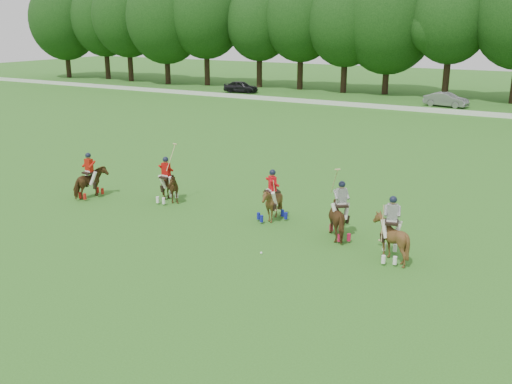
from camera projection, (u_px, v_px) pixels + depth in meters
The scene contains 11 objects.
ground at pixel (152, 251), 20.56m from camera, with size 180.00×180.00×0.00m, color #31681D.
tree_line at pixel (455, 19), 58.05m from camera, with size 117.98×14.32×14.75m.
boundary_rail at pixel (421, 109), 52.12m from camera, with size 120.00×0.10×0.44m, color white.
car_left at pixel (241, 87), 66.14m from camera, with size 1.60×3.98×1.36m, color black.
car_mid at pixel (446, 100), 55.12m from camera, with size 1.45×4.16×1.37m, color gray.
polo_red_a at pixel (90, 182), 26.52m from camera, with size 1.07×1.74×2.15m.
polo_red_b at pixel (167, 186), 25.90m from camera, with size 1.42×1.23×2.66m.
polo_red_c at pixel (272, 203), 23.40m from camera, with size 1.77×1.78×2.19m.
polo_stripe_a at pixel (340, 218), 21.55m from camera, with size 1.76×1.93×2.78m.
polo_stripe_b at pixel (391, 237), 19.57m from camera, with size 1.63×1.74×2.29m.
polo_ball at pixel (261, 253), 20.23m from camera, with size 0.09×0.09×0.09m, color white.
Camera 1 is at (12.71, -14.72, 7.92)m, focal length 40.00 mm.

